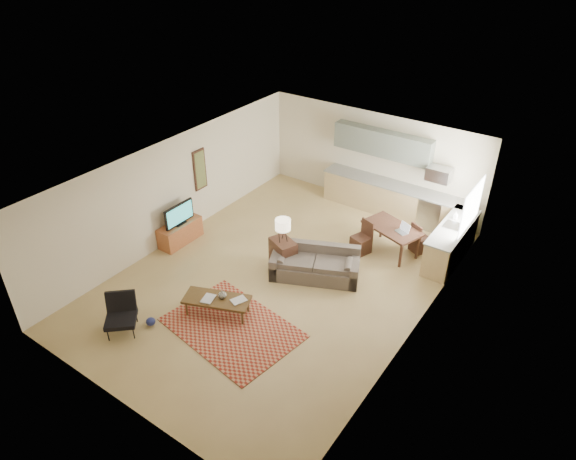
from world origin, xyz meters
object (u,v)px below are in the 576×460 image
Objects in this scene: tv_credenza at (180,232)px; dining_table at (391,239)px; sofa at (315,264)px; coffee_table at (217,306)px; armchair at (120,316)px; console_table at (283,254)px.

tv_credenza is 0.85× the size of dining_table.
sofa reaches higher than coffee_table.
sofa is 2.68× the size of armchair.
armchair is at bearing -151.22° from coffee_table.
coffee_table is 1.77× the size of armchair.
dining_table reaches higher than tv_credenza.
coffee_table is 3.08m from tv_credenza.
sofa is at bearing 31.29° from console_table.
console_table is at bearing -112.47° from dining_table.
dining_table is at bearing 30.08° from tv_credenza.
console_table is (2.81, 0.59, 0.10)m from tv_credenza.
dining_table is at bearing 18.41° from armchair.
tv_credenza reaches higher than coffee_table.
coffee_table is at bearing -30.70° from tv_credenza.
sofa is 1.50× the size of dining_table.
coffee_table is 1.00× the size of dining_table.
armchair is 3.38m from tv_credenza.
sofa is 2.20m from dining_table.
console_table is (0.16, 2.16, 0.16)m from coffee_table.
armchair is at bearing -87.83° from console_table.
dining_table is (0.99, 1.96, -0.01)m from sofa.
tv_credenza is (-1.41, 3.07, -0.12)m from armchair.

